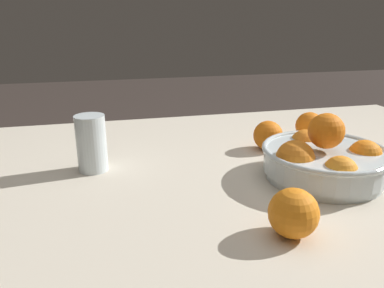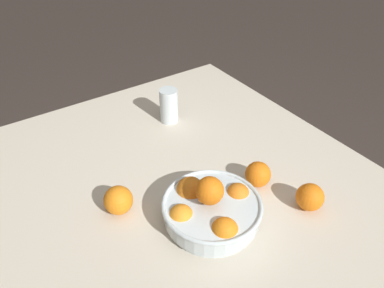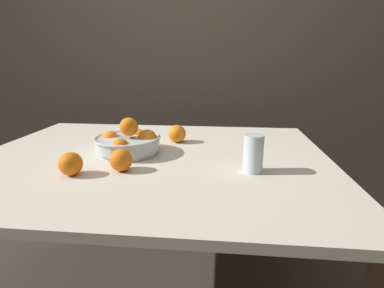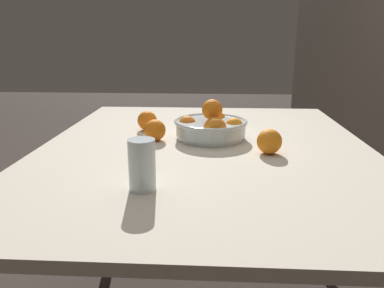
% 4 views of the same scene
% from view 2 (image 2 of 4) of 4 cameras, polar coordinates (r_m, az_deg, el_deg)
% --- Properties ---
extents(dining_table, '(1.45, 1.17, 0.73)m').
position_cam_2_polar(dining_table, '(1.18, 0.61, -10.06)').
color(dining_table, beige).
rests_on(dining_table, ground_plane).
extents(fruit_bowl, '(0.28, 0.28, 0.15)m').
position_cam_2_polar(fruit_bowl, '(1.04, 2.83, -9.80)').
color(fruit_bowl, silver).
rests_on(fruit_bowl, dining_table).
extents(juice_glass, '(0.07, 0.07, 0.13)m').
position_cam_2_polar(juice_glass, '(1.43, -3.54, 5.70)').
color(juice_glass, '#F4A314').
rests_on(juice_glass, dining_table).
extents(orange_loose_near_bowl, '(0.08, 0.08, 0.08)m').
position_cam_2_polar(orange_loose_near_bowl, '(1.17, 10.02, -4.57)').
color(orange_loose_near_bowl, orange).
rests_on(orange_loose_near_bowl, dining_table).
extents(orange_loose_front, '(0.08, 0.08, 0.08)m').
position_cam_2_polar(orange_loose_front, '(1.09, -11.17, -8.39)').
color(orange_loose_front, orange).
rests_on(orange_loose_front, dining_table).
extents(orange_loose_aside, '(0.08, 0.08, 0.08)m').
position_cam_2_polar(orange_loose_aside, '(1.13, 17.53, -7.72)').
color(orange_loose_aside, orange).
rests_on(orange_loose_aside, dining_table).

